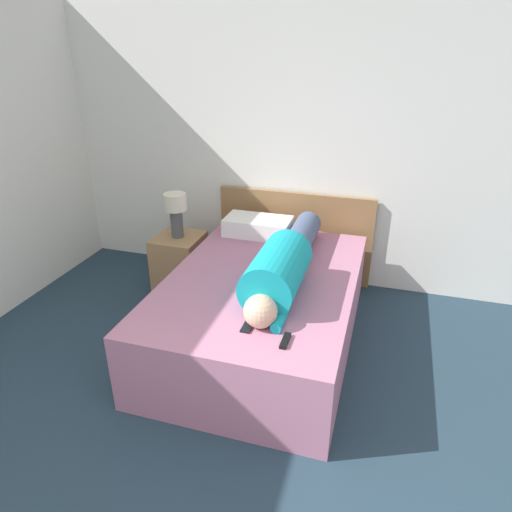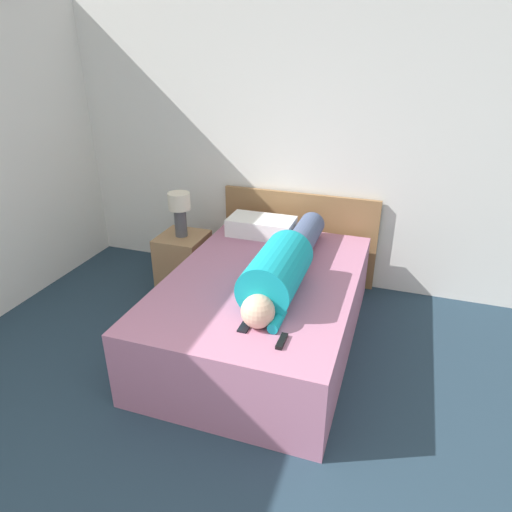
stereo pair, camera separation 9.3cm
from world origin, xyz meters
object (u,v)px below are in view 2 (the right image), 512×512
bed (262,309)px  person_lying (284,264)px  nightstand (184,262)px  pillow_near_headboard (261,226)px  table_lamp (180,209)px  cell_phone (245,327)px  tv_remote (282,341)px

bed → person_lying: bearing=-12.5°
nightstand → pillow_near_headboard: size_ratio=0.91×
table_lamp → nightstand: bearing=90.0°
table_lamp → person_lying: bearing=-28.6°
cell_phone → tv_remote: bearing=-17.3°
pillow_near_headboard → tv_remote: pillow_near_headboard is taller
nightstand → person_lying: bearing=-28.6°
bed → tv_remote: tv_remote is taller
bed → table_lamp: (-1.00, 0.61, 0.53)m
bed → table_lamp: 1.29m
person_lying → cell_phone: bearing=-96.7°
pillow_near_headboard → cell_phone: (0.38, -1.48, -0.07)m
bed → tv_remote: (0.37, -0.76, 0.30)m
table_lamp → person_lying: size_ratio=0.25×
table_lamp → person_lying: table_lamp is taller
bed → tv_remote: bearing=-64.2°
tv_remote → cell_phone: tv_remote is taller
bed → nightstand: bearing=148.9°
tv_remote → nightstand: bearing=135.1°
tv_remote → cell_phone: 0.28m
table_lamp → cell_phone: (1.11, -1.28, -0.23)m
nightstand → person_lying: (1.18, -0.65, 0.46)m
person_lying → nightstand: bearing=151.4°
bed → pillow_near_headboard: (-0.27, 0.81, 0.37)m
bed → cell_phone: 0.75m
nightstand → tv_remote: tv_remote is taller
person_lying → tv_remote: size_ratio=11.26×
pillow_near_headboard → person_lying: bearing=-61.8°
nightstand → pillow_near_headboard: pillow_near_headboard is taller
bed → nightstand: (-1.00, 0.61, -0.02)m
table_lamp → cell_phone: bearing=-49.2°
pillow_near_headboard → table_lamp: bearing=-164.6°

